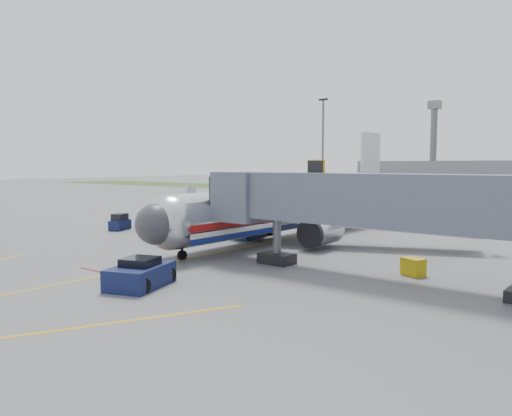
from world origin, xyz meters
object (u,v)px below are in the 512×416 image
Objects in this scene: pushback_tug at (140,275)px; baggage_tug at (120,223)px; belt_loader at (249,234)px; ramp_worker at (146,227)px; airliner at (291,209)px.

baggage_tug is at bearing 146.57° from pushback_tug.
pushback_tug is at bearing -69.22° from belt_loader.
baggage_tug reaches higher than pushback_tug.
pushback_tug is 2.49× the size of ramp_worker.
pushback_tug is 18.34m from belt_loader.
airliner is at bearing 48.57° from belt_loader.
baggage_tug is at bearing 123.01° from ramp_worker.
belt_loader reaches higher than ramp_worker.
airliner is 4.38m from belt_loader.
airliner is 13.33× the size of baggage_tug.
pushback_tug is 1.14× the size of belt_loader.
pushback_tug is at bearing -78.69° from airliner.
belt_loader is at bearing -14.36° from ramp_worker.
ramp_worker is (-10.92, -7.67, -1.76)m from airliner.
airliner reaches higher than pushback_tug.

